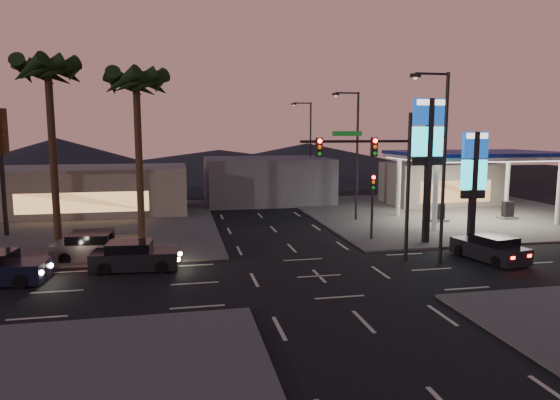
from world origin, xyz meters
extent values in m
plane|color=black|center=(0.00, 0.00, 0.00)|extent=(140.00, 140.00, 0.00)
cube|color=#47443F|center=(16.00, 16.00, 0.06)|extent=(24.00, 24.00, 0.12)
cube|color=#47443F|center=(-16.00, 16.00, 0.06)|extent=(24.00, 24.00, 0.12)
cylinder|color=silver|center=(11.00, 9.00, 2.50)|extent=(0.36, 0.36, 5.00)
cylinder|color=silver|center=(21.00, 9.00, 2.50)|extent=(0.36, 0.36, 5.00)
cylinder|color=silver|center=(11.00, 15.00, 2.50)|extent=(0.36, 0.36, 5.00)
cylinder|color=silver|center=(21.00, 15.00, 2.50)|extent=(0.36, 0.36, 5.00)
cube|color=silver|center=(16.00, 12.00, 5.20)|extent=(12.00, 8.00, 0.50)
cube|color=white|center=(16.00, 12.00, 4.90)|extent=(11.60, 7.60, 0.06)
cube|color=navy|center=(16.00, 12.00, 5.35)|extent=(12.20, 8.20, 0.25)
cube|color=black|center=(13.00, 12.00, 0.80)|extent=(0.80, 0.50, 1.40)
cube|color=black|center=(19.00, 12.00, 0.80)|extent=(0.80, 0.50, 1.40)
cube|color=#726B5B|center=(18.00, 21.00, 2.00)|extent=(10.00, 6.00, 4.00)
cube|color=black|center=(8.50, 5.50, 4.50)|extent=(0.35, 0.35, 9.00)
cube|color=#0D3A97|center=(8.50, 5.50, 8.20)|extent=(2.20, 0.30, 1.60)
cube|color=white|center=(8.50, 5.50, 8.75)|extent=(1.98, 0.32, 0.35)
cube|color=#17D8E3|center=(8.50, 5.50, 6.40)|extent=(2.20, 0.30, 1.80)
cube|color=black|center=(8.50, 5.50, 5.20)|extent=(2.09, 0.28, 0.50)
cube|color=black|center=(11.00, 4.50, 3.50)|extent=(0.35, 0.35, 7.00)
cube|color=#0D3A97|center=(11.00, 4.50, 6.20)|extent=(1.60, 0.30, 1.60)
cube|color=white|center=(11.00, 4.50, 6.75)|extent=(1.44, 0.32, 0.35)
cube|color=#17D8E3|center=(11.00, 4.50, 4.40)|extent=(1.60, 0.30, 1.80)
cube|color=black|center=(11.00, 4.50, 3.20)|extent=(1.52, 0.28, 0.50)
cylinder|color=black|center=(5.50, 2.00, 4.00)|extent=(0.20, 0.20, 8.00)
cylinder|color=black|center=(2.50, 2.00, 6.50)|extent=(6.00, 0.14, 0.14)
cube|color=#0C3F14|center=(2.00, 2.00, 6.90)|extent=(1.60, 0.05, 0.25)
cube|color=black|center=(3.50, 2.00, 6.20)|extent=(0.32, 0.25, 1.00)
sphere|color=#FF0C07|center=(3.50, 1.85, 6.53)|extent=(0.22, 0.22, 0.22)
sphere|color=orange|center=(3.50, 1.85, 6.20)|extent=(0.20, 0.20, 0.20)
sphere|color=#0CB226|center=(3.50, 1.85, 5.87)|extent=(0.20, 0.20, 0.20)
cube|color=black|center=(0.50, 2.00, 6.20)|extent=(0.32, 0.25, 1.00)
sphere|color=#FF0C07|center=(0.50, 1.85, 6.53)|extent=(0.22, 0.22, 0.22)
sphere|color=orange|center=(0.50, 1.85, 6.20)|extent=(0.20, 0.20, 0.20)
sphere|color=#0CB226|center=(0.50, 1.85, 5.87)|extent=(0.20, 0.20, 0.20)
cylinder|color=black|center=(5.50, 7.00, 2.00)|extent=(0.16, 0.16, 4.00)
cube|color=black|center=(5.50, 7.00, 3.80)|extent=(0.32, 0.25, 1.00)
sphere|color=#FF0C07|center=(5.50, 6.85, 4.13)|extent=(0.22, 0.22, 0.22)
sphere|color=orange|center=(5.50, 6.85, 3.80)|extent=(0.20, 0.20, 0.20)
sphere|color=#0CB226|center=(5.50, 6.85, 3.47)|extent=(0.20, 0.20, 0.20)
cylinder|color=black|center=(7.00, 1.00, 5.00)|extent=(0.18, 0.18, 10.00)
cylinder|color=black|center=(6.10, 1.00, 9.90)|extent=(1.80, 0.12, 0.12)
cube|color=black|center=(5.20, 1.00, 9.80)|extent=(0.50, 0.25, 0.18)
sphere|color=#FFCC8C|center=(5.20, 1.00, 9.68)|extent=(0.20, 0.20, 0.20)
cylinder|color=black|center=(7.00, 14.00, 5.00)|extent=(0.18, 0.18, 10.00)
cylinder|color=black|center=(6.10, 14.00, 9.90)|extent=(1.80, 0.12, 0.12)
cube|color=black|center=(5.20, 14.00, 9.80)|extent=(0.50, 0.25, 0.18)
sphere|color=#FFCC8C|center=(5.20, 14.00, 9.68)|extent=(0.20, 0.20, 0.20)
cylinder|color=black|center=(7.00, 28.00, 5.00)|extent=(0.18, 0.18, 10.00)
cylinder|color=black|center=(6.10, 28.00, 9.90)|extent=(1.80, 0.12, 0.12)
cube|color=black|center=(5.20, 28.00, 9.80)|extent=(0.50, 0.25, 0.18)
sphere|color=#FFCC8C|center=(5.20, 28.00, 9.68)|extent=(0.20, 0.20, 0.20)
cylinder|color=black|center=(-9.00, 9.50, 5.10)|extent=(0.44, 0.44, 10.20)
sphere|color=black|center=(-9.00, 9.50, 10.20)|extent=(0.90, 0.90, 0.90)
cone|color=black|center=(-7.70, 9.50, 9.90)|extent=(0.90, 2.74, 1.91)
cone|color=black|center=(-8.08, 10.42, 9.90)|extent=(2.57, 2.57, 1.91)
cone|color=black|center=(-9.00, 10.80, 9.90)|extent=(2.74, 0.90, 1.91)
cone|color=black|center=(-9.92, 10.42, 9.90)|extent=(2.57, 2.57, 1.91)
cone|color=black|center=(-10.30, 9.50, 9.90)|extent=(0.90, 2.74, 1.91)
cone|color=black|center=(-9.92, 8.58, 9.90)|extent=(2.57, 2.57, 1.91)
cone|color=black|center=(-9.00, 8.20, 9.90)|extent=(2.74, 0.90, 1.91)
cone|color=black|center=(-8.08, 8.58, 9.90)|extent=(2.57, 2.57, 1.91)
cylinder|color=black|center=(-14.00, 9.50, 5.40)|extent=(0.44, 0.44, 10.80)
sphere|color=black|center=(-14.00, 9.50, 10.80)|extent=(0.90, 0.90, 0.90)
cone|color=black|center=(-12.70, 9.50, 10.50)|extent=(0.90, 2.74, 1.91)
cone|color=black|center=(-13.08, 10.42, 10.50)|extent=(2.57, 2.57, 1.91)
cone|color=black|center=(-14.00, 10.80, 10.50)|extent=(2.74, 0.90, 1.91)
cone|color=black|center=(-14.92, 10.42, 10.50)|extent=(2.57, 2.57, 1.91)
cone|color=black|center=(-15.30, 9.50, 10.50)|extent=(0.90, 2.74, 1.91)
cone|color=black|center=(-14.92, 8.58, 10.50)|extent=(2.57, 2.57, 1.91)
cone|color=black|center=(-14.00, 8.20, 10.50)|extent=(2.74, 0.90, 1.91)
cone|color=black|center=(-13.08, 8.58, 10.50)|extent=(2.57, 2.57, 1.91)
cylinder|color=black|center=(-18.00, 13.00, 3.00)|extent=(0.30, 0.30, 6.00)
cube|color=#726B5B|center=(-14.00, 22.00, 2.00)|extent=(16.00, 8.00, 4.00)
cube|color=#4C4C51|center=(2.00, 26.00, 2.20)|extent=(12.00, 9.00, 4.40)
cone|color=black|center=(-25.00, 60.00, 3.00)|extent=(40.00, 40.00, 6.00)
cone|color=black|center=(15.00, 60.00, 2.50)|extent=(50.00, 50.00, 5.00)
cone|color=black|center=(0.00, 60.00, 2.00)|extent=(60.00, 60.00, 4.00)
cube|color=black|center=(-8.85, 3.00, 0.54)|extent=(4.46, 2.17, 0.88)
cube|color=black|center=(-9.14, 3.03, 1.13)|extent=(2.29, 1.84, 0.64)
cylinder|color=black|center=(-7.41, 3.72, 0.31)|extent=(0.65, 0.29, 0.63)
cylinder|color=black|center=(-7.55, 2.06, 0.31)|extent=(0.65, 0.29, 0.63)
cylinder|color=black|center=(-10.15, 3.95, 0.31)|extent=(0.65, 0.29, 0.63)
cylinder|color=black|center=(-10.29, 2.28, 0.31)|extent=(0.65, 0.29, 0.63)
sphere|color=#FFF2BF|center=(-6.65, 3.41, 0.61)|extent=(0.22, 0.22, 0.22)
sphere|color=#FFF2BF|center=(-6.74, 2.24, 0.61)|extent=(0.22, 0.22, 0.22)
cube|color=#FF140A|center=(-10.96, 3.77, 0.69)|extent=(0.10, 0.25, 0.14)
cube|color=#FF140A|center=(-11.05, 2.59, 0.69)|extent=(0.10, 0.25, 0.14)
cylinder|color=black|center=(-14.81, 2.68, 0.31)|extent=(0.63, 0.24, 0.63)
sphere|color=#FFF2BF|center=(-14.02, 2.44, 0.61)|extent=(0.22, 0.22, 0.22)
sphere|color=#FFF2BF|center=(-14.01, 1.27, 0.61)|extent=(0.22, 0.22, 0.22)
cylinder|color=black|center=(-13.53, 2.55, 0.33)|extent=(0.68, 0.31, 0.66)
cylinder|color=black|center=(-13.70, 0.81, 0.33)|extent=(0.68, 0.31, 0.66)
sphere|color=#FFF2BF|center=(-12.73, 2.21, 0.64)|extent=(0.23, 0.23, 0.23)
sphere|color=#FFF2BF|center=(-12.86, 0.98, 0.64)|extent=(0.23, 0.23, 0.23)
cube|color=slate|center=(-11.13, 5.45, 0.56)|extent=(4.61, 2.27, 0.91)
cube|color=black|center=(-11.43, 5.48, 1.16)|extent=(2.38, 1.92, 0.66)
cylinder|color=black|center=(-9.64, 6.18, 0.32)|extent=(0.67, 0.30, 0.65)
cylinder|color=black|center=(-9.80, 4.46, 0.32)|extent=(0.67, 0.30, 0.65)
cylinder|color=black|center=(-12.46, 6.44, 0.32)|extent=(0.67, 0.30, 0.65)
cylinder|color=black|center=(-12.62, 4.72, 0.32)|extent=(0.67, 0.30, 0.65)
sphere|color=#FFF2BF|center=(-8.86, 5.85, 0.63)|extent=(0.22, 0.22, 0.22)
sphere|color=#FFF2BF|center=(-8.97, 4.64, 0.63)|extent=(0.22, 0.22, 0.22)
cube|color=#FF140A|center=(-13.29, 6.26, 0.71)|extent=(0.10, 0.26, 0.14)
cube|color=#FF140A|center=(-13.40, 5.05, 0.71)|extent=(0.10, 0.26, 0.14)
cube|color=black|center=(-11.10, 6.17, 0.55)|extent=(4.55, 2.22, 0.90)
cube|color=black|center=(-11.40, 6.14, 1.15)|extent=(2.34, 1.88, 0.65)
cylinder|color=black|center=(-9.77, 7.14, 0.32)|extent=(0.66, 0.29, 0.64)
cylinder|color=black|center=(-9.63, 5.44, 0.32)|extent=(0.66, 0.29, 0.64)
cylinder|color=black|center=(-12.57, 6.90, 0.32)|extent=(0.66, 0.29, 0.64)
cylinder|color=black|center=(-12.42, 5.20, 0.32)|extent=(0.66, 0.29, 0.64)
sphere|color=#FFF2BF|center=(-8.95, 6.96, 0.62)|extent=(0.22, 0.22, 0.22)
sphere|color=#FFF2BF|center=(-8.85, 5.76, 0.62)|extent=(0.22, 0.22, 0.22)
cube|color=#FF140A|center=(-13.34, 6.58, 0.70)|extent=(0.10, 0.26, 0.14)
cube|color=#FF140A|center=(-13.24, 5.38, 0.70)|extent=(0.10, 0.26, 0.14)
cube|color=black|center=(10.00, 1.12, 0.53)|extent=(2.56, 4.49, 0.86)
cube|color=black|center=(10.06, 0.84, 1.10)|extent=(2.01, 2.39, 0.62)
cylinder|color=black|center=(8.94, 2.28, 0.31)|extent=(0.35, 0.65, 0.61)
cylinder|color=black|center=(10.54, 2.60, 0.31)|extent=(0.35, 0.65, 0.61)
cylinder|color=black|center=(9.46, -0.36, 0.31)|extent=(0.35, 0.65, 0.61)
cylinder|color=black|center=(11.06, -0.04, 0.31)|extent=(0.35, 0.65, 0.61)
cube|color=#FF140A|center=(9.84, -1.06, 0.67)|extent=(0.25, 0.12, 0.13)
cube|color=#FF140A|center=(10.97, -0.84, 0.67)|extent=(0.25, 0.12, 0.13)
camera|label=1|loc=(-6.58, -22.76, 7.02)|focal=32.00mm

